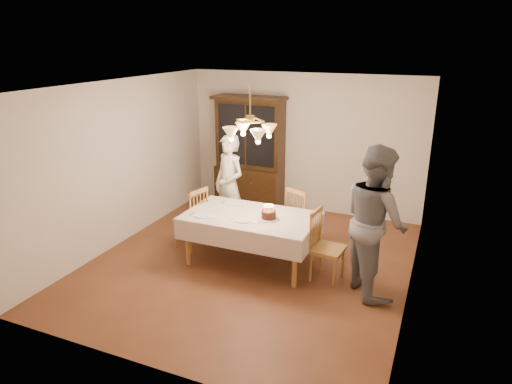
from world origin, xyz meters
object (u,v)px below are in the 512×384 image
at_px(dining_table, 251,220).
at_px(china_hutch, 250,155).
at_px(elderly_woman, 229,186).
at_px(chair_far_side, 303,221).
at_px(birthday_cake, 269,215).

distance_m(dining_table, china_hutch, 2.49).
bearing_deg(china_hutch, elderly_woman, -79.99).
relative_size(china_hutch, chair_far_side, 2.16).
bearing_deg(chair_far_side, elderly_woman, 179.16).
distance_m(elderly_woman, birthday_cake, 1.36).
bearing_deg(elderly_woman, china_hutch, 126.07).
xyz_separation_m(dining_table, birthday_cake, (0.29, -0.03, 0.13)).
distance_m(chair_far_side, elderly_woman, 1.36).
height_order(china_hutch, chair_far_side, china_hutch).
xyz_separation_m(china_hutch, elderly_woman, (0.25, -1.42, -0.18)).
bearing_deg(birthday_cake, chair_far_side, 73.82).
height_order(china_hutch, birthday_cake, china_hutch).
bearing_deg(elderly_woman, chair_far_side, 25.21).
xyz_separation_m(chair_far_side, elderly_woman, (-1.29, 0.02, 0.42)).
distance_m(dining_table, chair_far_side, 1.01).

